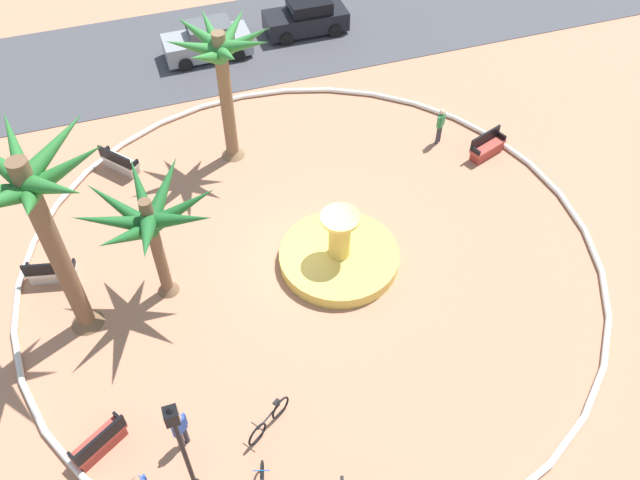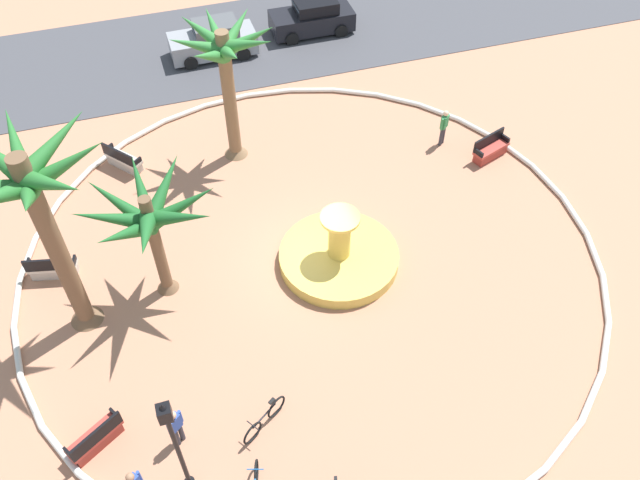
% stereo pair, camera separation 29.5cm
% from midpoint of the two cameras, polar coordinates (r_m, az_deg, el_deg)
% --- Properties ---
extents(ground_plane, '(80.00, 80.00, 0.00)m').
position_cam_midpoint_polar(ground_plane, '(22.79, -1.07, -1.62)').
color(ground_plane, tan).
extents(plaza_curb, '(19.81, 19.81, 0.20)m').
position_cam_midpoint_polar(plaza_curb, '(22.72, -1.07, -1.46)').
color(plaza_curb, silver).
rests_on(plaza_curb, ground).
extents(street_asphalt, '(48.00, 8.00, 0.03)m').
position_cam_midpoint_polar(street_asphalt, '(33.61, -8.88, 16.26)').
color(street_asphalt, '#424247').
rests_on(street_asphalt, ground).
extents(fountain, '(4.08, 4.08, 2.22)m').
position_cam_midpoint_polar(fountain, '(22.47, 1.27, -1.34)').
color(fountain, gold).
rests_on(fountain, ground).
extents(palm_tree_near_fountain, '(4.32, 4.38, 4.37)m').
position_cam_midpoint_polar(palm_tree_near_fountain, '(20.07, -14.99, 1.66)').
color(palm_tree_near_fountain, brown).
rests_on(palm_tree_near_fountain, ground).
extents(palm_tree_by_curb, '(3.82, 3.83, 5.68)m').
position_cam_midpoint_polar(palm_tree_by_curb, '(24.42, -8.81, 14.93)').
color(palm_tree_by_curb, brown).
rests_on(palm_tree_by_curb, ground).
extents(palm_tree_mid_plaza, '(4.39, 4.45, 7.02)m').
position_cam_midpoint_polar(palm_tree_mid_plaza, '(18.71, -23.69, 2.66)').
color(palm_tree_mid_plaza, brown).
rests_on(palm_tree_mid_plaza, ground).
extents(bench_west, '(1.67, 0.84, 1.00)m').
position_cam_midpoint_polar(bench_west, '(23.73, -22.44, -2.64)').
color(bench_west, beige).
rests_on(bench_west, ground).
extents(bench_north, '(1.41, 1.55, 1.00)m').
position_cam_midpoint_polar(bench_north, '(26.97, -17.15, 6.36)').
color(bench_north, beige).
rests_on(bench_north, ground).
extents(bench_southeast, '(1.67, 1.01, 1.00)m').
position_cam_midpoint_polar(bench_southeast, '(27.26, 13.89, 7.72)').
color(bench_southeast, '#B73D33').
rests_on(bench_southeast, ground).
extents(bench_southwest, '(1.62, 1.27, 1.00)m').
position_cam_midpoint_polar(bench_southwest, '(19.70, -18.88, -16.26)').
color(bench_southwest, '#B73D33').
rests_on(bench_southwest, ground).
extents(lamppost, '(0.32, 0.32, 4.38)m').
position_cam_midpoint_polar(lamppost, '(16.61, -12.38, -16.91)').
color(lamppost, black).
rests_on(lamppost, ground).
extents(bicycle_by_lamppost, '(1.45, 1.02, 0.94)m').
position_cam_midpoint_polar(bicycle_by_lamppost, '(19.04, -4.87, -15.23)').
color(bicycle_by_lamppost, black).
rests_on(bicycle_by_lamppost, ground).
extents(person_cyclist_helmet, '(0.44, 0.37, 1.59)m').
position_cam_midpoint_polar(person_cyclist_helmet, '(18.71, -12.41, -15.60)').
color(person_cyclist_helmet, '#33333D').
rests_on(person_cyclist_helmet, ground).
extents(person_pedestrian_stroll, '(0.43, 0.37, 1.63)m').
position_cam_midpoint_polar(person_pedestrian_stroll, '(27.14, 10.04, 9.81)').
color(person_pedestrian_stroll, '#33333D').
rests_on(person_pedestrian_stroll, ground).
extents(parked_car_leftmost, '(4.01, 1.94, 1.67)m').
position_cam_midpoint_polar(parked_car_leftmost, '(32.51, -9.94, 16.52)').
color(parked_car_leftmost, gray).
rests_on(parked_car_leftmost, ground).
extents(parked_car_second, '(4.02, 1.95, 1.67)m').
position_cam_midpoint_polar(parked_car_second, '(33.94, -1.45, 18.64)').
color(parked_car_second, black).
rests_on(parked_car_second, ground).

